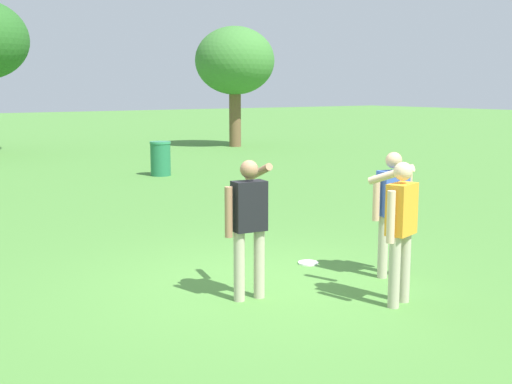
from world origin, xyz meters
TOP-DOWN VIEW (x-y plane):
  - ground_plane at (0.00, 0.00)m, footprint 120.00×120.00m
  - person_thrower at (-0.39, -0.32)m, footprint 0.68×0.66m
  - person_catcher at (1.66, -0.59)m, footprint 0.61×0.27m
  - person_bystander at (0.91, -1.44)m, footprint 0.59×0.79m
  - frisbee at (1.16, 0.50)m, footprint 0.29×0.29m
  - trash_can_beside_table at (3.59, 10.17)m, footprint 0.59×0.59m
  - tree_far_right at (10.27, 16.79)m, footprint 3.28×3.28m

SIDE VIEW (x-z plane):
  - ground_plane at x=0.00m, z-range 0.00..0.00m
  - frisbee at x=1.16m, z-range 0.00..0.03m
  - trash_can_beside_table at x=3.59m, z-range 0.00..0.96m
  - person_catcher at x=1.66m, z-range 0.12..1.76m
  - person_thrower at x=-0.39m, z-range 0.14..1.78m
  - person_bystander at x=0.91m, z-range 0.14..1.78m
  - tree_far_right at x=10.27m, z-range 1.03..5.97m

